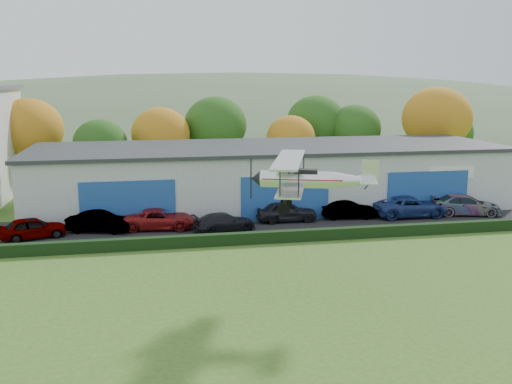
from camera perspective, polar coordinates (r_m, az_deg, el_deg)
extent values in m
plane|color=#36621F|center=(24.26, 3.66, -15.90)|extent=(300.00, 300.00, 0.00)
cube|color=black|center=(44.14, 0.65, -3.26)|extent=(48.00, 9.00, 0.05)
cube|color=black|center=(39.51, 2.03, -4.44)|extent=(46.00, 0.60, 0.80)
cube|color=#B2B7BC|center=(50.73, 1.30, 1.50)|extent=(40.00, 12.00, 5.00)
cube|color=#2D3033|center=(50.35, 1.31, 4.47)|extent=(40.60, 12.60, 0.30)
cube|color=#1F4B9C|center=(43.85, -12.52, -1.24)|extent=(7.00, 0.12, 3.60)
cube|color=#1F4B9C|center=(45.07, 2.90, -0.65)|extent=(7.00, 0.12, 3.60)
cube|color=#1F4B9C|center=(49.27, 16.59, -0.09)|extent=(7.00, 0.12, 3.60)
cylinder|color=#3D2614|center=(62.69, -21.25, 1.74)|extent=(0.36, 0.36, 3.15)
ellipsoid|color=#9D5813|center=(62.17, -21.54, 5.80)|extent=(6.84, 6.84, 6.16)
cylinder|color=#3D2614|center=(59.87, -14.97, 1.38)|extent=(0.36, 0.36, 2.45)
ellipsoid|color=#1E4C14|center=(59.40, -15.14, 4.67)|extent=(5.32, 5.32, 4.79)
cylinder|color=#3D2614|center=(61.67, -9.29, 2.05)|extent=(0.36, 0.36, 2.80)
ellipsoid|color=#9D5813|center=(61.17, -9.40, 5.72)|extent=(6.08, 6.08, 5.47)
cylinder|color=#3D2614|center=(64.04, -3.97, 2.67)|extent=(0.36, 0.36, 3.15)
ellipsoid|color=#1E4C14|center=(63.54, -4.02, 6.64)|extent=(6.84, 6.84, 6.16)
cylinder|color=#3D2614|center=(63.60, 3.44, 2.30)|extent=(0.36, 0.36, 2.45)
ellipsoid|color=#9D5813|center=(63.16, 3.47, 5.40)|extent=(5.32, 5.32, 4.79)
cylinder|color=#3D2614|center=(67.83, 9.59, 2.87)|extent=(0.36, 0.36, 2.80)
ellipsoid|color=#1E4C14|center=(67.38, 9.70, 6.20)|extent=(6.08, 6.08, 5.47)
cylinder|color=#3D2614|center=(67.43, 17.18, 2.78)|extent=(0.36, 0.36, 3.50)
ellipsoid|color=#9D5813|center=(66.93, 17.43, 6.97)|extent=(7.60, 7.60, 6.84)
cylinder|color=#3D2614|center=(72.89, 18.48, 2.88)|extent=(0.36, 0.36, 2.45)
ellipsoid|color=#1E4C14|center=(72.50, 18.65, 5.59)|extent=(5.32, 5.32, 4.79)
cylinder|color=#3D2614|center=(68.42, 5.87, 3.18)|extent=(0.36, 0.36, 3.15)
ellipsoid|color=#1E4C14|center=(67.94, 5.94, 6.91)|extent=(6.84, 6.84, 6.16)
ellipsoid|color=#4C6642|center=(165.03, -1.78, 1.97)|extent=(320.00, 196.00, 56.00)
ellipsoid|color=#4C6642|center=(188.27, 19.81, 4.15)|extent=(240.00, 126.00, 36.00)
imported|color=gray|center=(43.10, -21.20, -3.32)|extent=(4.78, 3.09, 1.51)
imported|color=gray|center=(43.39, -15.22, -2.84)|extent=(4.90, 2.77, 1.53)
imported|color=maroon|center=(43.33, -9.48, -2.65)|extent=(5.58, 3.07, 1.48)
imported|color=black|center=(42.23, -3.17, -2.98)|extent=(4.88, 2.80, 1.33)
imported|color=black|center=(45.01, 3.02, -1.90)|extent=(4.76, 1.99, 1.61)
imported|color=gray|center=(46.49, 9.14, -1.71)|extent=(4.49, 1.91, 1.44)
imported|color=navy|center=(48.16, 14.99, -1.37)|extent=(5.99, 2.80, 1.66)
imported|color=gray|center=(50.16, 19.98, -1.20)|extent=(5.98, 3.46, 1.63)
cylinder|color=silver|center=(28.96, 4.02, 1.26)|extent=(3.70, 1.94, 0.86)
cone|color=silver|center=(28.94, 9.67, 1.12)|extent=(2.25, 1.46, 0.86)
cone|color=black|center=(29.14, 0.01, 1.35)|extent=(0.72, 0.96, 0.86)
cube|color=maroon|center=(28.94, 4.59, 1.34)|extent=(4.07, 2.07, 0.06)
cube|color=black|center=(28.87, 4.98, 2.01)|extent=(1.26, 0.90, 0.24)
cube|color=silver|center=(29.02, 3.64, 0.71)|extent=(3.26, 6.88, 0.10)
cube|color=silver|center=(28.83, 3.29, 3.23)|extent=(3.47, 7.27, 0.10)
cylinder|color=black|center=(26.51, 2.38, 1.14)|extent=(0.07, 0.07, 1.24)
cylinder|color=black|center=(26.45, 4.23, 1.10)|extent=(0.07, 0.07, 1.24)
cylinder|color=black|center=(31.37, 3.17, 2.71)|extent=(0.07, 0.07, 1.24)
cylinder|color=black|center=(31.33, 4.73, 2.67)|extent=(0.07, 0.07, 1.24)
cylinder|color=black|center=(28.55, 3.24, 2.48)|extent=(0.12, 0.21, 0.71)
cylinder|color=black|center=(29.20, 3.33, 2.67)|extent=(0.12, 0.21, 0.71)
cylinder|color=black|center=(28.75, 2.82, -0.44)|extent=(0.27, 0.65, 1.16)
cylinder|color=black|center=(29.54, 2.94, -0.13)|extent=(0.27, 0.65, 1.16)
cylinder|color=black|center=(29.26, 2.87, -1.38)|extent=(0.63, 1.74, 0.07)
cylinder|color=black|center=(28.43, 2.74, -1.75)|extent=(0.62, 0.32, 0.61)
cylinder|color=black|center=(30.10, 3.00, -1.02)|extent=(0.62, 0.32, 0.61)
cylinder|color=black|center=(29.02, 10.97, 0.62)|extent=(0.35, 0.16, 0.40)
cube|color=silver|center=(28.97, 10.99, 1.18)|extent=(1.58, 2.62, 0.06)
cube|color=silver|center=(28.90, 11.21, 2.10)|extent=(0.83, 0.32, 1.05)
cube|color=black|center=(29.18, -0.49, 1.36)|extent=(0.09, 0.13, 2.09)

